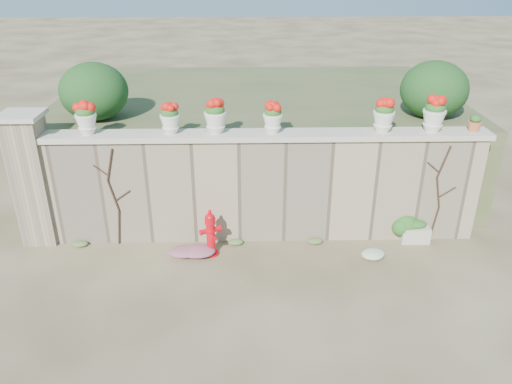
{
  "coord_description": "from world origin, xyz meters",
  "views": [
    {
      "loc": [
        -0.31,
        -6.56,
        4.92
      ],
      "look_at": [
        -0.12,
        1.4,
        1.13
      ],
      "focal_mm": 35.0,
      "sensor_mm": 36.0,
      "label": 1
    }
  ],
  "objects_px": {
    "planter_box": "(415,231)",
    "urn_pot_0": "(86,118)",
    "fire_hydrant": "(211,233)",
    "terracotta_pot": "(475,124)"
  },
  "relations": [
    {
      "from": "planter_box",
      "to": "urn_pot_0",
      "type": "height_order",
      "value": "urn_pot_0"
    },
    {
      "from": "terracotta_pot",
      "to": "urn_pot_0",
      "type": "bearing_deg",
      "value": 180.0
    },
    {
      "from": "planter_box",
      "to": "urn_pot_0",
      "type": "bearing_deg",
      "value": 179.09
    },
    {
      "from": "fire_hydrant",
      "to": "terracotta_pot",
      "type": "bearing_deg",
      "value": -16.66
    },
    {
      "from": "fire_hydrant",
      "to": "urn_pot_0",
      "type": "relative_size",
      "value": 1.57
    },
    {
      "from": "fire_hydrant",
      "to": "terracotta_pot",
      "type": "xyz_separation_m",
      "value": [
        4.68,
        0.64,
        1.78
      ]
    },
    {
      "from": "urn_pot_0",
      "to": "fire_hydrant",
      "type": "bearing_deg",
      "value": -16.89
    },
    {
      "from": "fire_hydrant",
      "to": "terracotta_pot",
      "type": "distance_m",
      "value": 5.05
    },
    {
      "from": "fire_hydrant",
      "to": "urn_pot_0",
      "type": "xyz_separation_m",
      "value": [
        -2.11,
        0.64,
        1.93
      ]
    },
    {
      "from": "planter_box",
      "to": "urn_pot_0",
      "type": "relative_size",
      "value": 0.93
    }
  ]
}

